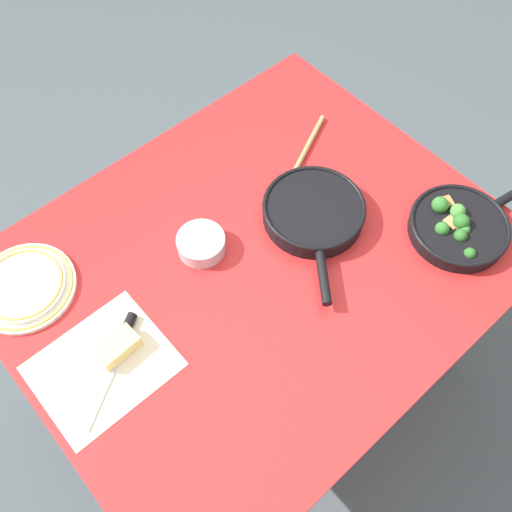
{
  "coord_description": "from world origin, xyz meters",
  "views": [
    {
      "loc": [
        0.49,
        0.55,
        1.99
      ],
      "look_at": [
        0.0,
        0.0,
        0.78
      ],
      "focal_mm": 40.0,
      "sensor_mm": 36.0,
      "label": 1
    }
  ],
  "objects_px": {
    "prep_bowl_steel": "(201,244)",
    "grater_knife": "(116,353)",
    "wooden_spoon": "(294,172)",
    "skillet_eggs": "(313,212)",
    "cheese_block": "(118,348)",
    "dinner_plate_stack": "(24,286)",
    "skillet_broccoli": "(459,225)"
  },
  "relations": [
    {
      "from": "prep_bowl_steel",
      "to": "grater_knife",
      "type": "bearing_deg",
      "value": 16.24
    },
    {
      "from": "wooden_spoon",
      "to": "grater_knife",
      "type": "relative_size",
      "value": 1.38
    },
    {
      "from": "grater_knife",
      "to": "prep_bowl_steel",
      "type": "height_order",
      "value": "prep_bowl_steel"
    },
    {
      "from": "skillet_eggs",
      "to": "cheese_block",
      "type": "distance_m",
      "value": 0.59
    },
    {
      "from": "cheese_block",
      "to": "prep_bowl_steel",
      "type": "height_order",
      "value": "prep_bowl_steel"
    },
    {
      "from": "dinner_plate_stack",
      "to": "prep_bowl_steel",
      "type": "relative_size",
      "value": 2.04
    },
    {
      "from": "wooden_spoon",
      "to": "prep_bowl_steel",
      "type": "xyz_separation_m",
      "value": [
        0.34,
        0.02,
        0.01
      ]
    },
    {
      "from": "grater_knife",
      "to": "cheese_block",
      "type": "relative_size",
      "value": 2.49
    },
    {
      "from": "grater_knife",
      "to": "skillet_broccoli",
      "type": "bearing_deg",
      "value": 128.28
    },
    {
      "from": "grater_knife",
      "to": "dinner_plate_stack",
      "type": "xyz_separation_m",
      "value": [
        0.07,
        -0.29,
        0.0
      ]
    },
    {
      "from": "skillet_eggs",
      "to": "grater_knife",
      "type": "height_order",
      "value": "skillet_eggs"
    },
    {
      "from": "skillet_broccoli",
      "to": "dinner_plate_stack",
      "type": "height_order",
      "value": "skillet_broccoli"
    },
    {
      "from": "cheese_block",
      "to": "skillet_eggs",
      "type": "bearing_deg",
      "value": 177.47
    },
    {
      "from": "skillet_eggs",
      "to": "cheese_block",
      "type": "height_order",
      "value": "skillet_eggs"
    },
    {
      "from": "prep_bowl_steel",
      "to": "dinner_plate_stack",
      "type": "bearing_deg",
      "value": -26.25
    },
    {
      "from": "dinner_plate_stack",
      "to": "prep_bowl_steel",
      "type": "bearing_deg",
      "value": 153.75
    },
    {
      "from": "cheese_block",
      "to": "prep_bowl_steel",
      "type": "distance_m",
      "value": 0.33
    },
    {
      "from": "grater_knife",
      "to": "cheese_block",
      "type": "distance_m",
      "value": 0.02
    },
    {
      "from": "dinner_plate_stack",
      "to": "skillet_broccoli",
      "type": "bearing_deg",
      "value": 147.39
    },
    {
      "from": "wooden_spoon",
      "to": "dinner_plate_stack",
      "type": "xyz_separation_m",
      "value": [
        0.73,
        -0.17,
        0.0
      ]
    },
    {
      "from": "skillet_eggs",
      "to": "dinner_plate_stack",
      "type": "relative_size",
      "value": 1.44
    },
    {
      "from": "skillet_broccoli",
      "to": "wooden_spoon",
      "type": "relative_size",
      "value": 1.18
    },
    {
      "from": "grater_knife",
      "to": "prep_bowl_steel",
      "type": "distance_m",
      "value": 0.34
    },
    {
      "from": "grater_knife",
      "to": "wooden_spoon",
      "type": "bearing_deg",
      "value": 157.57
    },
    {
      "from": "grater_knife",
      "to": "prep_bowl_steel",
      "type": "relative_size",
      "value": 2.05
    },
    {
      "from": "skillet_broccoli",
      "to": "prep_bowl_steel",
      "type": "height_order",
      "value": "skillet_broccoli"
    },
    {
      "from": "cheese_block",
      "to": "dinner_plate_stack",
      "type": "distance_m",
      "value": 0.3
    },
    {
      "from": "skillet_eggs",
      "to": "dinner_plate_stack",
      "type": "distance_m",
      "value": 0.74
    },
    {
      "from": "grater_knife",
      "to": "prep_bowl_steel",
      "type": "bearing_deg",
      "value": 164.01
    },
    {
      "from": "grater_knife",
      "to": "dinner_plate_stack",
      "type": "relative_size",
      "value": 1.01
    },
    {
      "from": "skillet_eggs",
      "to": "prep_bowl_steel",
      "type": "distance_m",
      "value": 0.3
    },
    {
      "from": "wooden_spoon",
      "to": "skillet_broccoli",
      "type": "bearing_deg",
      "value": 89.06
    }
  ]
}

